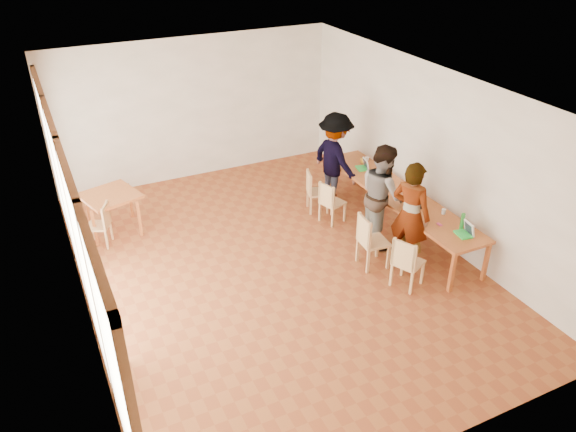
% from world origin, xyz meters
% --- Properties ---
extents(ground, '(8.00, 8.00, 0.00)m').
position_xyz_m(ground, '(0.00, 0.00, 0.00)').
color(ground, '#964D24').
rests_on(ground, ground).
extents(wall_back, '(6.00, 0.10, 3.00)m').
position_xyz_m(wall_back, '(0.00, 4.00, 1.50)').
color(wall_back, white).
rests_on(wall_back, ground).
extents(wall_front, '(6.00, 0.10, 3.00)m').
position_xyz_m(wall_front, '(0.00, -4.00, 1.50)').
color(wall_front, white).
rests_on(wall_front, ground).
extents(wall_right, '(0.10, 8.00, 3.00)m').
position_xyz_m(wall_right, '(3.00, 0.00, 1.50)').
color(wall_right, white).
rests_on(wall_right, ground).
extents(window_wall, '(0.10, 8.00, 3.00)m').
position_xyz_m(window_wall, '(-2.96, 0.00, 1.50)').
color(window_wall, white).
rests_on(window_wall, ground).
extents(ceiling, '(6.00, 8.00, 0.04)m').
position_xyz_m(ceiling, '(0.00, 0.00, 3.02)').
color(ceiling, white).
rests_on(ceiling, wall_back).
extents(communal_table, '(0.80, 4.00, 0.75)m').
position_xyz_m(communal_table, '(2.50, 0.11, 0.70)').
color(communal_table, '#B95D29').
rests_on(communal_table, ground).
extents(side_table, '(0.90, 0.90, 0.75)m').
position_xyz_m(side_table, '(-2.18, 2.33, 0.67)').
color(side_table, '#B95D29').
rests_on(side_table, ground).
extents(chair_near, '(0.55, 0.55, 0.47)m').
position_xyz_m(chair_near, '(1.57, -1.43, 0.54)').
color(chair_near, '#DDB16E').
rests_on(chair_near, ground).
extents(chair_mid, '(0.48, 0.48, 0.50)m').
position_xyz_m(chair_mid, '(1.38, -0.67, 0.57)').
color(chair_mid, '#DDB16E').
rests_on(chair_mid, ground).
extents(chair_far, '(0.48, 0.48, 0.44)m').
position_xyz_m(chair_far, '(1.52, 0.86, 0.51)').
color(chair_far, '#DDB16E').
rests_on(chair_far, ground).
extents(chair_empty, '(0.48, 0.48, 0.44)m').
position_xyz_m(chair_empty, '(1.47, 1.41, 0.51)').
color(chair_empty, '#DDB16E').
rests_on(chair_empty, ground).
extents(chair_spare, '(0.49, 0.49, 0.42)m').
position_xyz_m(chair_spare, '(-2.42, 1.91, 0.49)').
color(chair_spare, '#DDB16E').
rests_on(chair_spare, ground).
extents(person_near, '(0.68, 0.80, 1.86)m').
position_xyz_m(person_near, '(2.00, -0.89, 0.93)').
color(person_near, gray).
rests_on(person_near, ground).
extents(person_mid, '(0.87, 1.02, 1.83)m').
position_xyz_m(person_mid, '(2.01, -0.07, 0.92)').
color(person_mid, gray).
rests_on(person_mid, ground).
extents(person_far, '(0.84, 1.27, 1.84)m').
position_xyz_m(person_far, '(2.04, 1.61, 0.92)').
color(person_far, gray).
rests_on(person_far, ground).
extents(laptop_near, '(0.26, 0.29, 0.22)m').
position_xyz_m(laptop_near, '(2.61, -1.52, 0.81)').
color(laptop_near, '#2DD546').
rests_on(laptop_near, communal_table).
extents(laptop_mid, '(0.27, 0.30, 0.22)m').
position_xyz_m(laptop_mid, '(2.55, -0.28, 0.81)').
color(laptop_mid, '#2DD546').
rests_on(laptop_mid, communal_table).
extents(laptop_far, '(0.26, 0.28, 0.21)m').
position_xyz_m(laptop_far, '(2.50, 1.28, 0.81)').
color(laptop_far, '#2DD546').
rests_on(laptop_far, communal_table).
extents(yellow_mug, '(0.13, 0.13, 0.09)m').
position_xyz_m(yellow_mug, '(2.64, 1.52, 0.80)').
color(yellow_mug, gold).
rests_on(yellow_mug, communal_table).
extents(green_bottle, '(0.07, 0.07, 0.28)m').
position_xyz_m(green_bottle, '(2.67, -1.36, 0.89)').
color(green_bottle, '#23802A').
rests_on(green_bottle, communal_table).
extents(clear_glass, '(0.07, 0.07, 0.09)m').
position_xyz_m(clear_glass, '(2.74, -0.84, 0.80)').
color(clear_glass, silver).
rests_on(clear_glass, communal_table).
extents(condiment_cup, '(0.08, 0.08, 0.06)m').
position_xyz_m(condiment_cup, '(2.79, 1.61, 0.78)').
color(condiment_cup, white).
rests_on(condiment_cup, communal_table).
extents(pink_phone, '(0.05, 0.10, 0.01)m').
position_xyz_m(pink_phone, '(2.44, -1.10, 0.76)').
color(pink_phone, '#D43471').
rests_on(pink_phone, communal_table).
extents(black_pouch, '(0.16, 0.26, 0.09)m').
position_xyz_m(black_pouch, '(2.46, -0.41, 0.80)').
color(black_pouch, black).
rests_on(black_pouch, communal_table).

